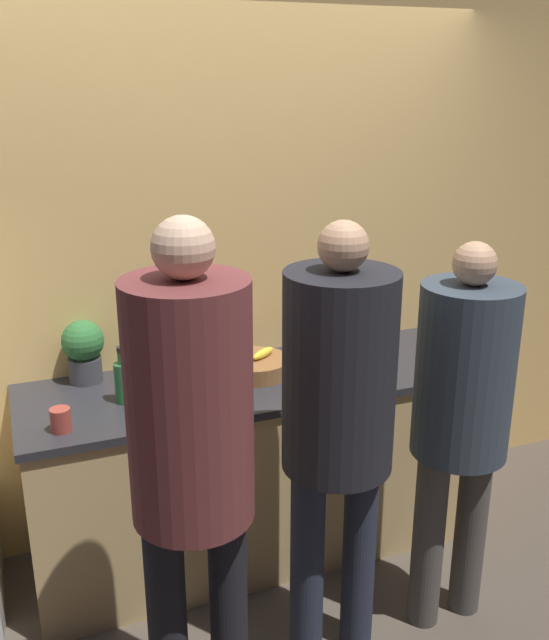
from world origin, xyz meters
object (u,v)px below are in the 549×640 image
at_px(bottle_clear, 384,351).
at_px(potted_plant, 84,349).
at_px(person_left, 191,446).
at_px(fruit_bowl, 255,366).
at_px(bottle_green, 123,381).
at_px(cup_red, 61,420).
at_px(person_right, 462,404).
at_px(person_center, 338,406).
at_px(cup_blue, 160,372).
at_px(utensil_crock, 317,344).

bearing_deg(bottle_clear, potted_plant, 165.55).
distance_m(person_left, fruit_bowl, 1.13).
bearing_deg(bottle_green, cup_red, -147.32).
bearing_deg(cup_red, person_right, -20.04).
height_order(person_right, bottle_clear, person_right).
distance_m(person_right, fruit_bowl, 0.97).
relative_size(person_center, cup_red, 18.43).
xyz_separation_m(bottle_green, cup_blue, (0.19, 0.17, -0.06)).
bearing_deg(cup_blue, cup_red, -143.10).
relative_size(person_left, person_right, 1.12).
bearing_deg(bottle_clear, person_right, -92.39).
height_order(utensil_crock, bottle_clear, utensil_crock).
xyz_separation_m(cup_blue, potted_plant, (-0.31, 0.11, 0.11)).
bearing_deg(utensil_crock, potted_plant, 174.57).
bearing_deg(bottle_green, fruit_bowl, 7.64).
bearing_deg(person_right, cup_blue, 138.43).
relative_size(fruit_bowl, bottle_green, 1.29).
xyz_separation_m(bottle_green, bottle_clear, (1.21, -0.06, -0.02)).
bearing_deg(person_right, person_center, -179.67).
bearing_deg(bottle_green, cup_blue, 42.21).
distance_m(person_left, utensil_crock, 1.40).
height_order(cup_blue, cup_red, cup_red).
bearing_deg(bottle_green, person_center, -47.62).
height_order(person_center, bottle_green, person_center).
height_order(bottle_clear, potted_plant, potted_plant).
distance_m(person_left, cup_red, 0.80).
relative_size(person_left, fruit_bowl, 5.72).
height_order(person_right, utensil_crock, person_right).
bearing_deg(cup_blue, person_left, -96.88).
relative_size(bottle_clear, potted_plant, 0.72).
xyz_separation_m(person_right, cup_red, (-1.46, 0.53, -0.05)).
distance_m(person_left, person_right, 1.14).
height_order(person_left, potted_plant, person_left).
bearing_deg(fruit_bowl, bottle_green, -172.36).
height_order(cup_blue, potted_plant, potted_plant).
bearing_deg(person_center, utensil_crock, 70.06).
bearing_deg(utensil_crock, person_center, -109.94).
relative_size(fruit_bowl, potted_plant, 1.12).
xyz_separation_m(person_center, utensil_crock, (0.32, 0.89, -0.12)).
bearing_deg(person_center, fruit_bowl, 92.23).
bearing_deg(person_left, bottle_green, 94.16).
height_order(person_left, fruit_bowl, person_left).
relative_size(person_center, fruit_bowl, 5.45).
bearing_deg(fruit_bowl, person_left, -119.86).
distance_m(cup_blue, potted_plant, 0.35).
distance_m(fruit_bowl, cup_blue, 0.44).
bearing_deg(person_center, person_left, -163.73).
bearing_deg(person_center, person_right, 0.33).
height_order(bottle_clear, cup_blue, bottle_clear).
distance_m(bottle_green, potted_plant, 0.32).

